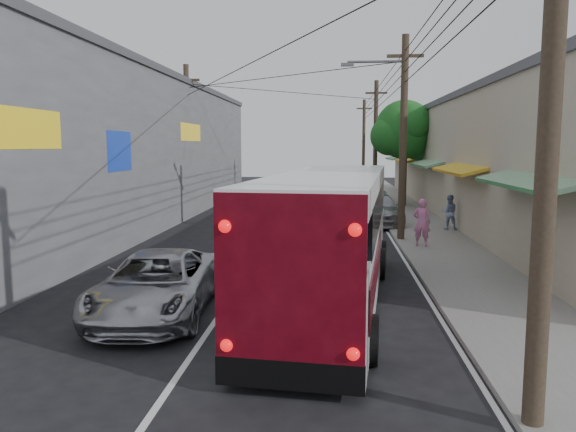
% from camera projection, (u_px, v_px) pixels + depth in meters
% --- Properties ---
extents(ground, '(120.00, 120.00, 0.00)m').
position_uv_depth(ground, '(188.00, 362.00, 9.86)').
color(ground, black).
rests_on(ground, ground).
extents(sidewalk, '(3.00, 80.00, 0.12)m').
position_uv_depth(sidewalk, '(410.00, 218.00, 29.11)').
color(sidewalk, slate).
rests_on(sidewalk, ground).
extents(building_right, '(7.09, 40.00, 6.25)m').
position_uv_depth(building_right, '(491.00, 158.00, 30.34)').
color(building_right, '#B19F8C').
rests_on(building_right, ground).
extents(building_left, '(7.20, 36.00, 7.25)m').
position_uv_depth(building_left, '(112.00, 149.00, 27.91)').
color(building_left, gray).
rests_on(building_left, ground).
extents(utility_poles, '(11.80, 45.28, 8.00)m').
position_uv_depth(utility_poles, '(346.00, 139.00, 29.20)').
color(utility_poles, '#473828').
rests_on(utility_poles, ground).
extents(street_tree, '(4.40, 4.00, 6.60)m').
position_uv_depth(street_tree, '(405.00, 132.00, 34.46)').
color(street_tree, '#3F2B19').
rests_on(street_tree, ground).
extents(coach_bus, '(3.43, 11.10, 3.15)m').
position_uv_depth(coach_bus, '(331.00, 236.00, 13.51)').
color(coach_bus, white).
rests_on(coach_bus, ground).
extents(jeepney, '(2.61, 5.15, 1.39)m').
position_uv_depth(jeepney, '(156.00, 284.00, 12.54)').
color(jeepney, '#AAAAB1').
rests_on(jeepney, ground).
extents(parked_suv, '(2.48, 5.24, 1.48)m').
position_uv_depth(parked_suv, '(376.00, 209.00, 27.20)').
color(parked_suv, '#94959B').
rests_on(parked_suv, ground).
extents(parked_car_mid, '(2.10, 4.90, 1.65)m').
position_uv_depth(parked_car_mid, '(354.00, 194.00, 35.16)').
color(parked_car_mid, black).
rests_on(parked_car_mid, ground).
extents(parked_car_far, '(2.08, 4.99, 1.61)m').
position_uv_depth(parked_car_far, '(365.00, 191.00, 37.09)').
color(parked_car_far, black).
rests_on(parked_car_far, ground).
extents(pedestrian_near, '(0.73, 0.57, 1.75)m').
position_uv_depth(pedestrian_near, '(422.00, 222.00, 20.58)').
color(pedestrian_near, pink).
rests_on(pedestrian_near, sidewalk).
extents(pedestrian_far, '(0.78, 0.63, 1.54)m').
position_uv_depth(pedestrian_far, '(449.00, 212.00, 24.68)').
color(pedestrian_far, '#8599C2').
rests_on(pedestrian_far, sidewalk).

